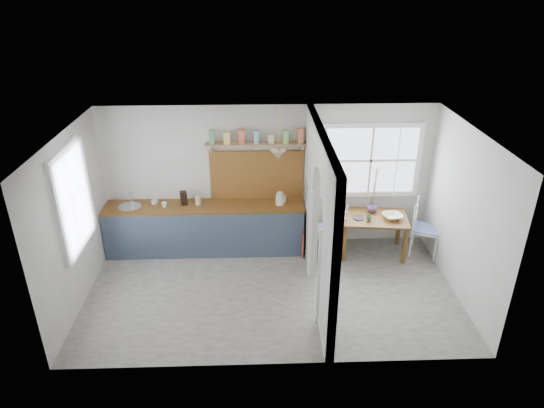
{
  "coord_description": "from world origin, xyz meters",
  "views": [
    {
      "loc": [
        -0.22,
        -6.36,
        4.61
      ],
      "look_at": [
        0.03,
        0.55,
        1.27
      ],
      "focal_mm": 32.0,
      "sensor_mm": 36.0,
      "label": 1
    }
  ],
  "objects_px": {
    "chair_left": "(329,228)",
    "chair_right": "(426,228)",
    "kettle": "(280,198)",
    "vase": "(372,207)",
    "dining_table": "(372,235)"
  },
  "relations": [
    {
      "from": "dining_table",
      "to": "chair_right",
      "type": "bearing_deg",
      "value": 2.69
    },
    {
      "from": "kettle",
      "to": "dining_table",
      "type": "bearing_deg",
      "value": 3.34
    },
    {
      "from": "chair_left",
      "to": "dining_table",
      "type": "bearing_deg",
      "value": 72.29
    },
    {
      "from": "kettle",
      "to": "vase",
      "type": "xyz_separation_m",
      "value": [
        1.65,
        0.0,
        -0.21
      ]
    },
    {
      "from": "dining_table",
      "to": "vase",
      "type": "distance_m",
      "value": 0.49
    },
    {
      "from": "dining_table",
      "to": "chair_left",
      "type": "distance_m",
      "value": 0.79
    },
    {
      "from": "vase",
      "to": "kettle",
      "type": "bearing_deg",
      "value": -179.85
    },
    {
      "from": "dining_table",
      "to": "chair_left",
      "type": "bearing_deg",
      "value": -173.96
    },
    {
      "from": "chair_right",
      "to": "vase",
      "type": "xyz_separation_m",
      "value": [
        -0.93,
        0.25,
        0.31
      ]
    },
    {
      "from": "dining_table",
      "to": "chair_left",
      "type": "height_order",
      "value": "chair_left"
    },
    {
      "from": "chair_right",
      "to": "vase",
      "type": "distance_m",
      "value": 1.01
    },
    {
      "from": "chair_left",
      "to": "chair_right",
      "type": "xyz_separation_m",
      "value": [
        1.71,
        -0.06,
        0.0
      ]
    },
    {
      "from": "dining_table",
      "to": "kettle",
      "type": "bearing_deg",
      "value": 179.88
    },
    {
      "from": "chair_left",
      "to": "chair_right",
      "type": "relative_size",
      "value": 1.0
    },
    {
      "from": "chair_left",
      "to": "chair_right",
      "type": "bearing_deg",
      "value": 70.47
    }
  ]
}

